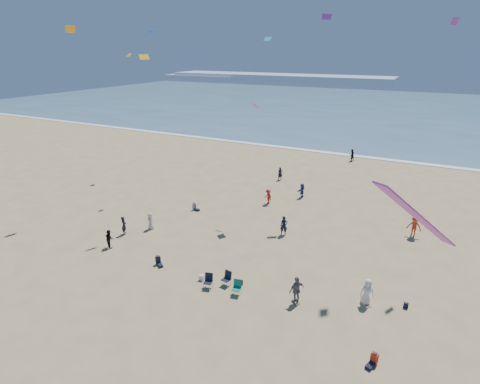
% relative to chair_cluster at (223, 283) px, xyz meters
% --- Properties ---
extents(ground, '(220.00, 220.00, 0.00)m').
position_rel_chair_cluster_xyz_m(ground, '(-0.92, -7.73, -0.50)').
color(ground, tan).
rests_on(ground, ground).
extents(ocean, '(220.00, 100.00, 0.06)m').
position_rel_chair_cluster_xyz_m(ocean, '(-0.92, 87.27, -0.47)').
color(ocean, '#476B84').
rests_on(ocean, ground).
extents(surf_line, '(220.00, 1.20, 0.08)m').
position_rel_chair_cluster_xyz_m(surf_line, '(-0.92, 37.27, -0.46)').
color(surf_line, white).
rests_on(surf_line, ground).
extents(headland_far, '(110.00, 20.00, 3.20)m').
position_rel_chair_cluster_xyz_m(headland_far, '(-60.92, 162.27, 1.10)').
color(headland_far, '#7A8EA8').
rests_on(headland_far, ground).
extents(headland_near, '(40.00, 14.00, 2.00)m').
position_rel_chair_cluster_xyz_m(headland_near, '(-100.92, 157.27, 0.50)').
color(headland_near, '#7A8EA8').
rests_on(headland_near, ground).
extents(standing_flyers, '(28.37, 45.17, 1.82)m').
position_rel_chair_cluster_xyz_m(standing_flyers, '(3.75, 9.56, 0.33)').
color(standing_flyers, black).
rests_on(standing_flyers, ground).
extents(seated_group, '(19.53, 23.25, 0.84)m').
position_rel_chair_cluster_xyz_m(seated_group, '(0.95, -2.27, -0.08)').
color(seated_group, white).
rests_on(seated_group, ground).
extents(chair_cluster, '(2.72, 1.51, 1.00)m').
position_rel_chair_cluster_xyz_m(chair_cluster, '(0.00, 0.00, 0.00)').
color(chair_cluster, black).
rests_on(chair_cluster, ground).
extents(white_tote, '(0.35, 0.20, 0.40)m').
position_rel_chair_cluster_xyz_m(white_tote, '(-1.84, 0.23, -0.30)').
color(white_tote, white).
rests_on(white_tote, ground).
extents(black_backpack, '(0.30, 0.22, 0.38)m').
position_rel_chair_cluster_xyz_m(black_backpack, '(0.76, 0.91, -0.31)').
color(black_backpack, black).
rests_on(black_backpack, ground).
extents(navy_bag, '(0.28, 0.18, 0.34)m').
position_rel_chair_cluster_xyz_m(navy_bag, '(10.78, 3.40, -0.33)').
color(navy_bag, black).
rests_on(navy_bag, ground).
extents(kites_aloft, '(43.08, 33.62, 29.62)m').
position_rel_chair_cluster_xyz_m(kites_aloft, '(8.40, 4.41, 13.49)').
color(kites_aloft, '#FB5EB2').
rests_on(kites_aloft, ground).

